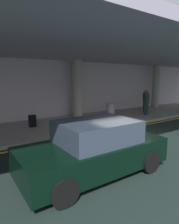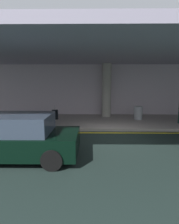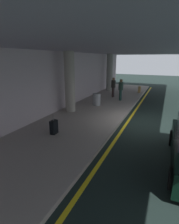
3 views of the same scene
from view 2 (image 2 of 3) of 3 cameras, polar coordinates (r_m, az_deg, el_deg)
The scene contains 9 objects.
ground_plane at distance 8.60m, azimuth 7.58°, elevation -7.93°, with size 60.00×60.00×0.00m, color black.
sidewalk at distance 11.56m, azimuth 5.78°, elevation -2.96°, with size 26.00×4.20×0.15m, color gray.
lane_stripe_yellow at distance 9.28m, azimuth 7.05°, elevation -6.56°, with size 26.00×0.14×0.01m, color yellow.
support_column_far_left at distance 12.64m, azimuth 5.39°, elevation 6.82°, with size 0.63×0.63×3.65m, color gray.
ceiling_overhang at distance 10.87m, azimuth 6.38°, elevation 16.79°, with size 28.00×13.20×0.30m, color #918A9E.
terminal_back_wall at distance 13.54m, azimuth 5.08°, elevation 6.69°, with size 26.00×0.30×3.80m, color #B7A8B0.
car_black at distance 6.57m, azimuth -21.71°, elevation -7.56°, with size 4.10×1.92×1.50m.
suitcase_upright_secondary at distance 11.92m, azimuth -10.84°, elevation -0.80°, with size 0.36×0.22×0.90m.
trash_bin_steel at distance 12.14m, azimuth 15.11°, elevation -0.23°, with size 0.56×0.56×0.85m, color gray.
Camera 2 is at (-1.02, -8.14, 2.57)m, focal length 28.96 mm.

